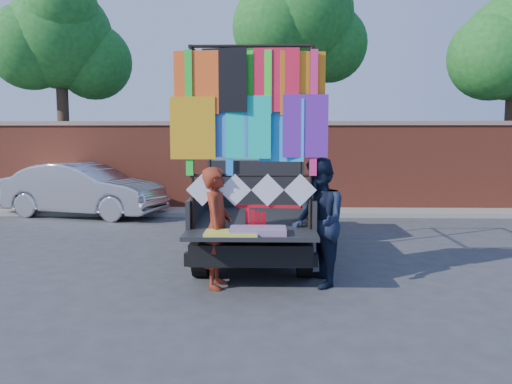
{
  "coord_description": "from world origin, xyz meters",
  "views": [
    {
      "loc": [
        -0.0,
        -7.57,
        2.14
      ],
      "look_at": [
        -0.19,
        -0.13,
        1.33
      ],
      "focal_mm": 35.0,
      "sensor_mm": 36.0,
      "label": 1
    }
  ],
  "objects_px": {
    "pickup_truck": "(256,203)",
    "woman": "(217,228)",
    "man": "(318,222)",
    "sedan": "(84,190)"
  },
  "relations": [
    {
      "from": "sedan",
      "to": "woman",
      "type": "xyz_separation_m",
      "value": [
        4.3,
        -6.42,
        0.14
      ]
    },
    {
      "from": "sedan",
      "to": "man",
      "type": "relative_size",
      "value": 2.38
    },
    {
      "from": "pickup_truck",
      "to": "woman",
      "type": "xyz_separation_m",
      "value": [
        -0.49,
        -2.68,
        0.0
      ]
    },
    {
      "from": "pickup_truck",
      "to": "man",
      "type": "bearing_deg",
      "value": -69.43
    },
    {
      "from": "woman",
      "to": "man",
      "type": "bearing_deg",
      "value": -80.91
    },
    {
      "from": "sedan",
      "to": "man",
      "type": "distance_m",
      "value": 8.54
    },
    {
      "from": "pickup_truck",
      "to": "sedan",
      "type": "height_order",
      "value": "pickup_truck"
    },
    {
      "from": "woman",
      "to": "man",
      "type": "relative_size",
      "value": 0.93
    },
    {
      "from": "pickup_truck",
      "to": "woman",
      "type": "relative_size",
      "value": 3.14
    },
    {
      "from": "pickup_truck",
      "to": "man",
      "type": "xyz_separation_m",
      "value": [
        0.96,
        -2.56,
        0.07
      ]
    }
  ]
}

